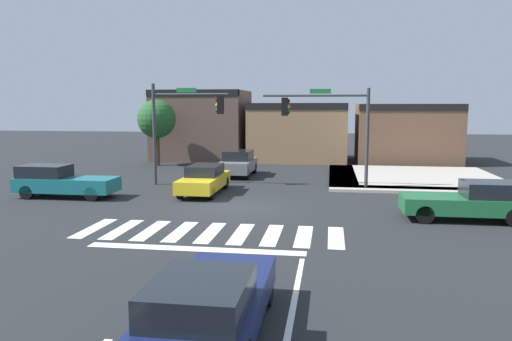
# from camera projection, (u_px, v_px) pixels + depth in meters

# --- Properties ---
(ground_plane) EXTENTS (120.00, 120.00, 0.00)m
(ground_plane) POSITION_uv_depth(u_px,v_px,m) (235.00, 207.00, 21.57)
(ground_plane) COLOR #232628
(crosswalk_near) EXTENTS (9.09, 2.85, 0.01)m
(crosswalk_near) POSITION_uv_depth(u_px,v_px,m) (211.00, 233.00, 17.16)
(crosswalk_near) COLOR silver
(crosswalk_near) RESTS_ON ground_plane
(lane_markings) EXTENTS (6.80, 18.75, 0.01)m
(lane_markings) POSITION_uv_depth(u_px,v_px,m) (185.00, 319.00, 10.20)
(lane_markings) COLOR white
(lane_markings) RESTS_ON ground_plane
(bike_detector_marking) EXTENTS (1.14, 1.14, 0.01)m
(bike_detector_marking) POSITION_uv_depth(u_px,v_px,m) (242.00, 279.00, 12.55)
(bike_detector_marking) COLOR yellow
(bike_detector_marking) RESTS_ON ground_plane
(curb_corner_northeast) EXTENTS (10.00, 10.60, 0.15)m
(curb_corner_northeast) POSITION_uv_depth(u_px,v_px,m) (406.00, 178.00, 29.55)
(curb_corner_northeast) COLOR #B2AA9E
(curb_corner_northeast) RESTS_ON ground_plane
(storefront_row) EXTENTS (23.52, 6.40, 5.58)m
(storefront_row) POSITION_uv_depth(u_px,v_px,m) (294.00, 129.00, 39.85)
(storefront_row) COLOR brown
(storefront_row) RESTS_ON ground_plane
(traffic_signal_northeast) EXTENTS (5.52, 0.32, 5.25)m
(traffic_signal_northeast) POSITION_uv_depth(u_px,v_px,m) (328.00, 118.00, 25.88)
(traffic_signal_northeast) COLOR #383A3D
(traffic_signal_northeast) RESTS_ON ground_plane
(traffic_signal_northwest) EXTENTS (4.23, 0.32, 5.54)m
(traffic_signal_northwest) POSITION_uv_depth(u_px,v_px,m) (183.00, 117.00, 26.94)
(traffic_signal_northwest) COLOR #383A3D
(traffic_signal_northwest) RESTS_ON ground_plane
(car_teal) EXTENTS (4.74, 1.73, 1.53)m
(car_teal) POSITION_uv_depth(u_px,v_px,m) (61.00, 181.00, 23.74)
(car_teal) COLOR #196B70
(car_teal) RESTS_ON ground_plane
(car_yellow) EXTENTS (1.72, 4.72, 1.40)m
(car_yellow) POSITION_uv_depth(u_px,v_px,m) (204.00, 179.00, 24.84)
(car_yellow) COLOR gold
(car_yellow) RESTS_ON ground_plane
(car_green) EXTENTS (4.60, 1.84, 1.50)m
(car_green) POSITION_uv_depth(u_px,v_px,m) (472.00, 201.00, 18.91)
(car_green) COLOR #1E6638
(car_green) RESTS_ON ground_plane
(car_gray) EXTENTS (1.85, 4.12, 1.58)m
(car_gray) POSITION_uv_depth(u_px,v_px,m) (238.00, 163.00, 30.99)
(car_gray) COLOR slate
(car_gray) RESTS_ON ground_plane
(car_navy) EXTENTS (1.85, 4.57, 1.45)m
(car_navy) POSITION_uv_depth(u_px,v_px,m) (211.00, 303.00, 9.17)
(car_navy) COLOR #141E4C
(car_navy) RESTS_ON ground_plane
(roadside_tree) EXTENTS (2.79, 2.79, 4.79)m
(roadside_tree) POSITION_uv_depth(u_px,v_px,m) (157.00, 119.00, 36.12)
(roadside_tree) COLOR #4C3823
(roadside_tree) RESTS_ON ground_plane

